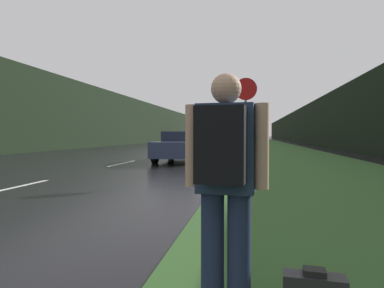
% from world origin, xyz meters
% --- Properties ---
extents(grass_verge, '(6.00, 240.00, 0.02)m').
position_xyz_m(grass_verge, '(7.53, 40.00, 0.01)').
color(grass_verge, '#2D5123').
rests_on(grass_verge, ground_plane).
extents(lane_stripe_b, '(0.12, 3.00, 0.01)m').
position_xyz_m(lane_stripe_b, '(0.00, 6.15, 0.00)').
color(lane_stripe_b, silver).
rests_on(lane_stripe_b, ground_plane).
extents(lane_stripe_c, '(0.12, 3.00, 0.01)m').
position_xyz_m(lane_stripe_c, '(0.00, 13.15, 0.00)').
color(lane_stripe_c, silver).
rests_on(lane_stripe_c, ground_plane).
extents(lane_stripe_d, '(0.12, 3.00, 0.01)m').
position_xyz_m(lane_stripe_d, '(0.00, 20.15, 0.00)').
color(lane_stripe_d, silver).
rests_on(lane_stripe_d, ground_plane).
extents(lane_stripe_e, '(0.12, 3.00, 0.01)m').
position_xyz_m(lane_stripe_e, '(0.00, 27.15, 0.00)').
color(lane_stripe_e, silver).
rests_on(lane_stripe_e, ground_plane).
extents(treeline_far_side, '(2.00, 140.00, 5.96)m').
position_xyz_m(treeline_far_side, '(-10.53, 50.00, 2.98)').
color(treeline_far_side, black).
rests_on(treeline_far_side, ground_plane).
extents(treeline_near_side, '(2.00, 140.00, 5.16)m').
position_xyz_m(treeline_near_side, '(13.53, 50.00, 2.58)').
color(treeline_near_side, black).
rests_on(treeline_near_side, ground_plane).
extents(stop_sign, '(0.63, 0.07, 2.82)m').
position_xyz_m(stop_sign, '(5.23, 9.09, 1.69)').
color(stop_sign, slate).
rests_on(stop_sign, ground_plane).
extents(hitchhiker_with_backpack, '(0.56, 0.42, 1.63)m').
position_xyz_m(hitchhiker_with_backpack, '(5.20, 1.61, 0.94)').
color(hitchhiker_with_backpack, '#1E2847').
rests_on(hitchhiker_with_backpack, ground_plane).
extents(car_passing_near, '(1.83, 4.66, 1.36)m').
position_xyz_m(car_passing_near, '(2.27, 14.57, 0.69)').
color(car_passing_near, '#2D3856').
rests_on(car_passing_near, ground_plane).
extents(delivery_truck, '(2.57, 8.55, 3.31)m').
position_xyz_m(delivery_truck, '(-2.27, 63.79, 1.76)').
color(delivery_truck, black).
rests_on(delivery_truck, ground_plane).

